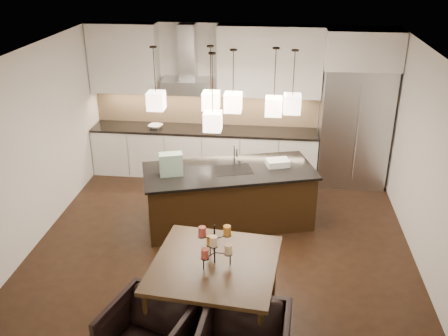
# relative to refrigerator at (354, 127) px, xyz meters

# --- Properties ---
(floor) EXTENTS (5.50, 5.50, 0.02)m
(floor) POSITION_rel_refrigerator_xyz_m (-2.10, -2.38, -1.08)
(floor) COLOR black
(floor) RESTS_ON ground
(ceiling) EXTENTS (5.50, 5.50, 0.02)m
(ceiling) POSITION_rel_refrigerator_xyz_m (-2.10, -2.38, 1.73)
(ceiling) COLOR white
(ceiling) RESTS_ON wall_back
(wall_back) EXTENTS (5.50, 0.02, 2.80)m
(wall_back) POSITION_rel_refrigerator_xyz_m (-2.10, 0.38, 0.32)
(wall_back) COLOR silver
(wall_back) RESTS_ON ground
(wall_front) EXTENTS (5.50, 0.02, 2.80)m
(wall_front) POSITION_rel_refrigerator_xyz_m (-2.10, -5.14, 0.32)
(wall_front) COLOR silver
(wall_front) RESTS_ON ground
(wall_left) EXTENTS (0.02, 5.50, 2.80)m
(wall_left) POSITION_rel_refrigerator_xyz_m (-4.86, -2.38, 0.32)
(wall_left) COLOR silver
(wall_left) RESTS_ON ground
(wall_right) EXTENTS (0.02, 5.50, 2.80)m
(wall_right) POSITION_rel_refrigerator_xyz_m (0.66, -2.38, 0.32)
(wall_right) COLOR silver
(wall_right) RESTS_ON ground
(refrigerator) EXTENTS (1.20, 0.72, 2.15)m
(refrigerator) POSITION_rel_refrigerator_xyz_m (0.00, 0.00, 0.00)
(refrigerator) COLOR #B7B7BA
(refrigerator) RESTS_ON floor
(fridge_panel) EXTENTS (1.26, 0.72, 0.65)m
(fridge_panel) POSITION_rel_refrigerator_xyz_m (0.00, 0.00, 1.40)
(fridge_panel) COLOR silver
(fridge_panel) RESTS_ON refrigerator
(lower_cabinets) EXTENTS (4.21, 0.62, 0.88)m
(lower_cabinets) POSITION_rel_refrigerator_xyz_m (-2.73, 0.05, -0.64)
(lower_cabinets) COLOR silver
(lower_cabinets) RESTS_ON floor
(countertop) EXTENTS (4.21, 0.66, 0.04)m
(countertop) POSITION_rel_refrigerator_xyz_m (-2.73, 0.05, -0.17)
(countertop) COLOR black
(countertop) RESTS_ON lower_cabinets
(backsplash) EXTENTS (4.21, 0.02, 0.63)m
(backsplash) POSITION_rel_refrigerator_xyz_m (-2.73, 0.35, 0.16)
(backsplash) COLOR tan
(backsplash) RESTS_ON countertop
(upper_cab_left) EXTENTS (1.25, 0.35, 1.25)m
(upper_cab_left) POSITION_rel_refrigerator_xyz_m (-4.20, 0.19, 1.10)
(upper_cab_left) COLOR silver
(upper_cab_left) RESTS_ON wall_back
(upper_cab_right) EXTENTS (1.85, 0.35, 1.25)m
(upper_cab_right) POSITION_rel_refrigerator_xyz_m (-1.55, 0.19, 1.10)
(upper_cab_right) COLOR silver
(upper_cab_right) RESTS_ON wall_back
(hood_canopy) EXTENTS (0.90, 0.52, 0.24)m
(hood_canopy) POSITION_rel_refrigerator_xyz_m (-3.03, 0.10, 0.65)
(hood_canopy) COLOR #B7B7BA
(hood_canopy) RESTS_ON wall_back
(hood_chimney) EXTENTS (0.30, 0.28, 0.96)m
(hood_chimney) POSITION_rel_refrigerator_xyz_m (-3.03, 0.21, 1.24)
(hood_chimney) COLOR #B7B7BA
(hood_chimney) RESTS_ON hood_canopy
(fruit_bowl) EXTENTS (0.30, 0.30, 0.06)m
(fruit_bowl) POSITION_rel_refrigerator_xyz_m (-3.64, 0.00, -0.12)
(fruit_bowl) COLOR silver
(fruit_bowl) RESTS_ON countertop
(island_body) EXTENTS (2.70, 1.69, 0.89)m
(island_body) POSITION_rel_refrigerator_xyz_m (-2.07, -1.75, -0.63)
(island_body) COLOR black
(island_body) RESTS_ON floor
(island_top) EXTENTS (2.80, 1.80, 0.04)m
(island_top) POSITION_rel_refrigerator_xyz_m (-2.07, -1.75, -0.17)
(island_top) COLOR black
(island_top) RESTS_ON island_body
(faucet) EXTENTS (0.17, 0.26, 0.38)m
(faucet) POSITION_rel_refrigerator_xyz_m (-2.00, -1.62, 0.04)
(faucet) COLOR silver
(faucet) RESTS_ON island_top
(tote_bag) EXTENTS (0.38, 0.27, 0.34)m
(tote_bag) POSITION_rel_refrigerator_xyz_m (-2.91, -2.02, 0.02)
(tote_bag) COLOR #205D3C
(tote_bag) RESTS_ON island_top
(food_container) EXTENTS (0.40, 0.33, 0.10)m
(food_container) POSITION_rel_refrigerator_xyz_m (-1.33, -1.51, -0.10)
(food_container) COLOR silver
(food_container) RESTS_ON island_top
(dining_table) EXTENTS (1.50, 1.50, 0.83)m
(dining_table) POSITION_rel_refrigerator_xyz_m (-2.00, -4.03, -0.66)
(dining_table) COLOR black
(dining_table) RESTS_ON floor
(candelabra) EXTENTS (0.43, 0.43, 0.49)m
(candelabra) POSITION_rel_refrigerator_xyz_m (-2.00, -4.03, -0.01)
(candelabra) COLOR black
(candelabra) RESTS_ON dining_table
(candle_a) EXTENTS (0.09, 0.09, 0.11)m
(candle_a) POSITION_rel_refrigerator_xyz_m (-1.85, -4.05, -0.05)
(candle_a) COLOR beige
(candle_a) RESTS_ON candelabra
(candle_b) EXTENTS (0.09, 0.09, 0.11)m
(candle_b) POSITION_rel_refrigerator_xyz_m (-2.06, -3.89, -0.05)
(candle_b) COLOR orange
(candle_b) RESTS_ON candelabra
(candle_c) EXTENTS (0.09, 0.09, 0.11)m
(candle_c) POSITION_rel_refrigerator_xyz_m (-2.09, -4.16, -0.05)
(candle_c) COLOR #A73F33
(candle_c) RESTS_ON candelabra
(candle_d) EXTENTS (0.09, 0.09, 0.11)m
(candle_d) POSITION_rel_refrigerator_xyz_m (-1.87, -3.95, 0.12)
(candle_d) COLOR orange
(candle_d) RESTS_ON candelabra
(candle_e) EXTENTS (0.09, 0.09, 0.11)m
(candle_e) POSITION_rel_refrigerator_xyz_m (-2.14, -4.00, 0.12)
(candle_e) COLOR #A73F33
(candle_e) RESTS_ON candelabra
(candle_f) EXTENTS (0.09, 0.09, 0.11)m
(candle_f) POSITION_rel_refrigerator_xyz_m (-1.99, -4.18, 0.12)
(candle_f) COLOR beige
(candle_f) RESTS_ON candelabra
(pendant_a) EXTENTS (0.24, 0.24, 0.26)m
(pendant_a) POSITION_rel_refrigerator_xyz_m (-3.11, -1.89, 0.95)
(pendant_a) COLOR #FFE3C4
(pendant_a) RESTS_ON ceiling
(pendant_b) EXTENTS (0.24, 0.24, 0.26)m
(pendant_b) POSITION_rel_refrigerator_xyz_m (-2.34, -1.75, 0.94)
(pendant_b) COLOR #FFE3C4
(pendant_b) RESTS_ON ceiling
(pendant_c) EXTENTS (0.24, 0.24, 0.26)m
(pendant_c) POSITION_rel_refrigerator_xyz_m (-2.00, -1.97, 0.99)
(pendant_c) COLOR #FFE3C4
(pendant_c) RESTS_ON ceiling
(pendant_d) EXTENTS (0.24, 0.24, 0.26)m
(pendant_d) POSITION_rel_refrigerator_xyz_m (-1.43, -1.78, 0.89)
(pendant_d) COLOR #FFE3C4
(pendant_d) RESTS_ON ceiling
(pendant_e) EXTENTS (0.24, 0.24, 0.26)m
(pendant_e) POSITION_rel_refrigerator_xyz_m (-1.18, -1.91, 0.98)
(pendant_e) COLOR #FFE3C4
(pendant_e) RESTS_ON ceiling
(pendant_f) EXTENTS (0.24, 0.24, 0.26)m
(pendant_f) POSITION_rel_refrigerator_xyz_m (-2.25, -2.22, 0.79)
(pendant_f) COLOR #FFE3C4
(pendant_f) RESTS_ON ceiling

